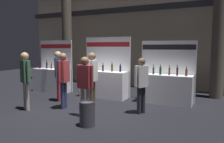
{
  "coord_description": "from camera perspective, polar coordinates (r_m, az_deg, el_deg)",
  "views": [
    {
      "loc": [
        3.69,
        -5.65,
        1.98
      ],
      "look_at": [
        0.48,
        0.85,
        1.17
      ],
      "focal_mm": 35.42,
      "sensor_mm": 36.0,
      "label": 1
    }
  ],
  "objects": [
    {
      "name": "visitor_4",
      "position": [
        6.22,
        -6.99,
        -2.62
      ],
      "size": [
        0.57,
        0.24,
        1.71
      ],
      "rotation": [
        0.0,
        0.0,
        3.06
      ],
      "color": "#ADA393",
      "rests_on": "ground_plane"
    },
    {
      "name": "visitor_0",
      "position": [
        6.57,
        7.59,
        -2.45
      ],
      "size": [
        0.37,
        0.47,
        1.66
      ],
      "rotation": [
        0.0,
        0.0,
        4.19
      ],
      "color": "#23232D",
      "rests_on": "ground_plane"
    },
    {
      "name": "exhibitor_booth_1",
      "position": [
        8.7,
        -2.06,
        -2.66
      ],
      "size": [
        1.96,
        0.66,
        2.37
      ],
      "color": "white",
      "rests_on": "ground_plane"
    },
    {
      "name": "visitor_5",
      "position": [
        8.27,
        -13.7,
        0.02
      ],
      "size": [
        0.42,
        0.41,
        1.83
      ],
      "rotation": [
        0.0,
        0.0,
        5.54
      ],
      "color": "maroon",
      "rests_on": "ground_plane"
    },
    {
      "name": "visitor_6",
      "position": [
        7.21,
        -12.44,
        -0.96
      ],
      "size": [
        0.3,
        0.54,
        1.79
      ],
      "rotation": [
        0.0,
        0.0,
        1.68
      ],
      "color": "navy",
      "rests_on": "ground_plane"
    },
    {
      "name": "visitor_1",
      "position": [
        7.22,
        -5.13,
        -0.8
      ],
      "size": [
        0.27,
        0.58,
        1.8
      ],
      "rotation": [
        0.0,
        0.0,
        4.82
      ],
      "color": "#47382D",
      "rests_on": "ground_plane"
    },
    {
      "name": "trash_bin",
      "position": [
        5.67,
        -6.43,
        -10.78
      ],
      "size": [
        0.39,
        0.39,
        0.62
      ],
      "color": "#38383D",
      "rests_on": "ground_plane"
    },
    {
      "name": "hall_colonnade",
      "position": [
        10.98,
        6.63,
        13.57
      ],
      "size": [
        12.67,
        1.35,
        6.86
      ],
      "color": "tan",
      "rests_on": "ground_plane"
    },
    {
      "name": "visitor_7",
      "position": [
        7.38,
        -21.44,
        -1.1
      ],
      "size": [
        0.49,
        0.32,
        1.82
      ],
      "rotation": [
        0.0,
        0.0,
        5.89
      ],
      "color": "#ADA393",
      "rests_on": "ground_plane"
    },
    {
      "name": "ground_plane",
      "position": [
        7.03,
        -6.7,
        -10.04
      ],
      "size": [
        25.34,
        25.34,
        0.0
      ],
      "primitive_type": "plane",
      "color": "black"
    },
    {
      "name": "exhibitor_booth_2",
      "position": [
        8.02,
        13.58,
        -3.78
      ],
      "size": [
        1.95,
        0.66,
        2.2
      ],
      "color": "white",
      "rests_on": "ground_plane"
    },
    {
      "name": "exhibitor_booth_0",
      "position": [
        10.2,
        -15.19,
        -1.65
      ],
      "size": [
        1.76,
        0.7,
        2.27
      ],
      "color": "white",
      "rests_on": "ground_plane"
    }
  ]
}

